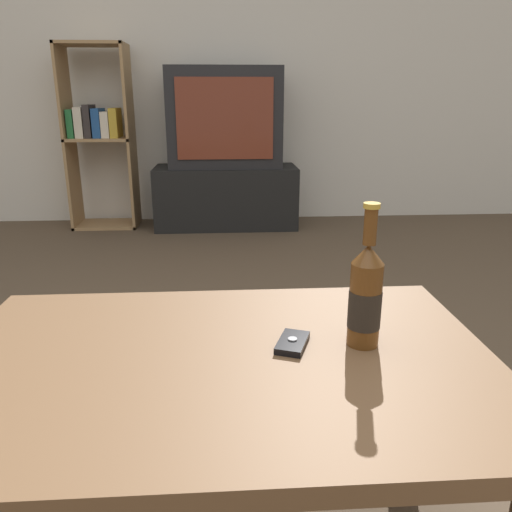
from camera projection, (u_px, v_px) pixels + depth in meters
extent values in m
cube|color=beige|center=(219.00, 41.00, 3.59)|extent=(8.00, 0.05, 2.60)
cube|color=brown|center=(222.00, 366.00, 0.99)|extent=(1.09, 0.71, 0.04)
cylinder|color=brown|center=(39.00, 387.00, 1.31)|extent=(0.07, 0.07, 0.39)
cylinder|color=brown|center=(400.00, 374.00, 1.37)|extent=(0.07, 0.07, 0.39)
cube|color=black|center=(226.00, 197.00, 3.66)|extent=(1.02, 0.41, 0.44)
cube|color=black|center=(225.00, 118.00, 3.49)|extent=(0.79, 0.36, 0.68)
cube|color=maroon|center=(225.00, 119.00, 3.31)|extent=(0.64, 0.01, 0.53)
cube|color=#99754C|center=(69.00, 139.00, 3.53)|extent=(0.02, 0.30, 1.27)
cube|color=#99754C|center=(131.00, 139.00, 3.55)|extent=(0.02, 0.30, 1.27)
cube|color=#99754C|center=(108.00, 224.00, 3.73)|extent=(0.45, 0.30, 0.02)
cube|color=#99754C|center=(100.00, 139.00, 3.54)|extent=(0.45, 0.30, 0.02)
cube|color=#99754C|center=(91.00, 44.00, 3.35)|extent=(0.45, 0.30, 0.02)
cube|color=#236B38|center=(73.00, 124.00, 3.50)|extent=(0.04, 0.21, 0.19)
cube|color=beige|center=(82.00, 122.00, 3.50)|extent=(0.06, 0.21, 0.21)
cube|color=#2D2828|center=(90.00, 121.00, 3.50)|extent=(0.05, 0.21, 0.22)
cube|color=navy|center=(99.00, 123.00, 3.51)|extent=(0.05, 0.21, 0.20)
cube|color=beige|center=(107.00, 125.00, 3.51)|extent=(0.05, 0.21, 0.18)
cube|color=#B7932D|center=(116.00, 123.00, 3.51)|extent=(0.05, 0.21, 0.20)
cylinder|color=#563314|center=(365.00, 305.00, 1.01)|extent=(0.07, 0.07, 0.18)
cylinder|color=black|center=(364.00, 309.00, 1.01)|extent=(0.07, 0.07, 0.08)
cone|color=#563314|center=(368.00, 254.00, 0.98)|extent=(0.07, 0.07, 0.04)
cylinder|color=#563314|center=(370.00, 227.00, 0.96)|extent=(0.03, 0.03, 0.07)
cylinder|color=#B79333|center=(372.00, 206.00, 0.95)|extent=(0.03, 0.03, 0.01)
cube|color=black|center=(292.00, 343.00, 1.02)|extent=(0.09, 0.11, 0.01)
cylinder|color=slate|center=(293.00, 339.00, 1.02)|extent=(0.02, 0.02, 0.00)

